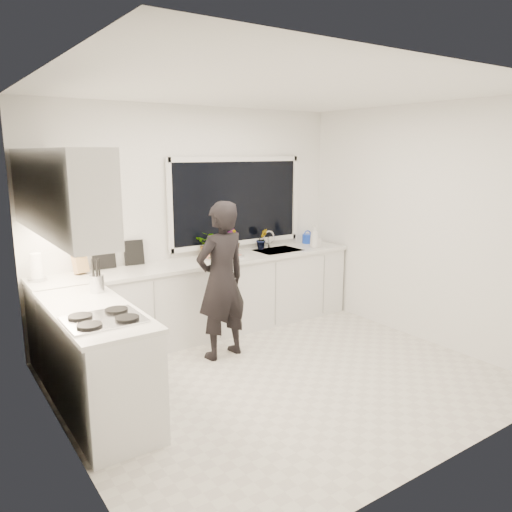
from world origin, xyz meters
TOP-DOWN VIEW (x-y plane):
  - floor at (0.00, 0.00)m, footprint 4.00×3.50m
  - wall_back at (0.00, 1.76)m, footprint 4.00×0.02m
  - wall_left at (-2.01, 0.00)m, footprint 0.02×3.50m
  - wall_right at (2.01, 0.00)m, footprint 0.02×3.50m
  - ceiling at (0.00, 0.00)m, footprint 4.00×3.50m
  - window at (0.60, 1.73)m, footprint 1.80×0.02m
  - base_cabinets_back at (0.00, 1.45)m, footprint 3.92×0.58m
  - base_cabinets_left at (-1.67, 0.35)m, footprint 0.58×1.60m
  - countertop_back at (0.00, 1.44)m, footprint 3.94×0.62m
  - countertop_left at (-1.67, 0.35)m, footprint 0.62×1.60m
  - upper_cabinets at (-1.79, 0.70)m, footprint 0.34×2.10m
  - sink at (1.05, 1.45)m, footprint 0.58×0.42m
  - faucet at (1.05, 1.65)m, footprint 0.03×0.03m
  - stovetop at (-1.69, -0.00)m, footprint 0.56×0.48m
  - person at (-0.20, 0.78)m, footprint 0.66×0.48m
  - pizza_tray at (0.17, 1.42)m, footprint 0.54×0.45m
  - pizza at (0.17, 1.42)m, footprint 0.49×0.40m
  - watering_can at (1.68, 1.61)m, footprint 0.16×0.16m
  - paper_towel_roll at (-1.85, 1.55)m, footprint 0.12×0.12m
  - knife_block at (-1.42, 1.59)m, footprint 0.15×0.12m
  - utensil_crock at (-1.49, 0.80)m, footprint 0.16×0.16m
  - picture_frame_large at (-0.79, 1.69)m, footprint 0.22×0.05m
  - picture_frame_small at (-1.14, 1.69)m, footprint 0.25×0.02m
  - herb_plants at (0.33, 1.61)m, footprint 1.06×0.36m
  - soap_bottles at (1.55, 1.30)m, footprint 0.16×0.13m

SIDE VIEW (x-z plane):
  - floor at x=0.00m, z-range -0.02..0.00m
  - base_cabinets_back at x=0.00m, z-range 0.00..0.88m
  - base_cabinets_left at x=-1.67m, z-range 0.00..0.88m
  - person at x=-0.20m, z-range 0.00..1.68m
  - sink at x=1.05m, z-range 0.80..0.94m
  - countertop_back at x=0.00m, z-range 0.88..0.92m
  - countertop_left at x=-1.67m, z-range 0.88..0.92m
  - stovetop at x=-1.69m, z-range 0.92..0.95m
  - pizza_tray at x=0.17m, z-range 0.92..0.95m
  - pizza at x=0.17m, z-range 0.95..0.96m
  - watering_can at x=1.68m, z-range 0.92..1.05m
  - utensil_crock at x=-1.49m, z-range 0.92..1.08m
  - faucet at x=1.05m, z-range 0.92..1.14m
  - knife_block at x=-1.42m, z-range 0.92..1.14m
  - paper_towel_roll at x=-1.85m, z-range 0.92..1.18m
  - picture_frame_large at x=-0.79m, z-range 0.92..1.20m
  - soap_bottles at x=1.55m, z-range 0.91..1.21m
  - picture_frame_small at x=-1.14m, z-range 0.92..1.22m
  - herb_plants at x=0.33m, z-range 0.91..1.23m
  - wall_back at x=0.00m, z-range 0.00..2.70m
  - wall_left at x=-2.01m, z-range 0.00..2.70m
  - wall_right at x=2.01m, z-range 0.00..2.70m
  - window at x=0.60m, z-range 1.05..2.05m
  - upper_cabinets at x=-1.79m, z-range 1.50..2.20m
  - ceiling at x=0.00m, z-range 2.70..2.72m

